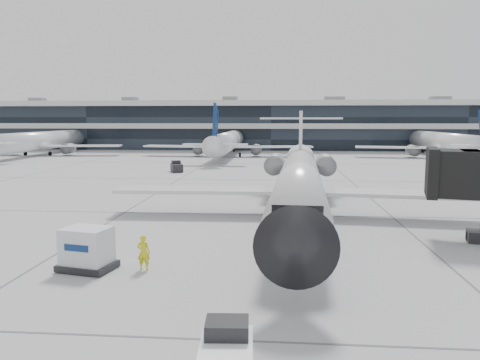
# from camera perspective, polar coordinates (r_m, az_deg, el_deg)

# --- Properties ---
(ground) EXTENTS (220.00, 220.00, 0.00)m
(ground) POSITION_cam_1_polar(r_m,az_deg,el_deg) (34.96, 1.88, -4.25)
(ground) COLOR gray
(ground) RESTS_ON ground
(terminal) EXTENTS (170.00, 22.00, 10.00)m
(terminal) POSITION_cam_1_polar(r_m,az_deg,el_deg) (116.22, 3.89, 6.41)
(terminal) COLOR black
(terminal) RESTS_ON ground
(bg_jet_left) EXTENTS (32.00, 40.00, 9.60)m
(bg_jet_left) POSITION_cam_1_polar(r_m,az_deg,el_deg) (100.91, -22.90, 2.84)
(bg_jet_left) COLOR white
(bg_jet_left) RESTS_ON ground
(bg_jet_center) EXTENTS (32.00, 40.00, 9.60)m
(bg_jet_center) POSITION_cam_1_polar(r_m,az_deg,el_deg) (89.99, -1.49, 2.94)
(bg_jet_center) COLOR white
(bg_jet_center) RESTS_ON ground
(bg_jet_right) EXTENTS (32.00, 40.00, 9.60)m
(bg_jet_right) POSITION_cam_1_polar(r_m,az_deg,el_deg) (94.48, 23.43, 2.54)
(bg_jet_right) COLOR white
(bg_jet_right) RESTS_ON ground
(regional_jet) EXTENTS (27.36, 34.13, 7.88)m
(regional_jet) POSITION_cam_1_polar(r_m,az_deg,el_deg) (34.08, 7.25, -0.02)
(regional_jet) COLOR silver
(regional_jet) RESTS_ON ground
(ramp_worker) EXTENTS (0.64, 0.44, 1.70)m
(ramp_worker) POSITION_cam_1_polar(r_m,az_deg,el_deg) (22.71, -11.67, -8.65)
(ramp_worker) COLOR yellow
(ramp_worker) RESTS_ON ground
(baggage_tug) EXTENTS (1.57, 2.49, 1.53)m
(baggage_tug) POSITION_cam_1_polar(r_m,az_deg,el_deg) (13.53, -1.68, -20.81)
(baggage_tug) COLOR white
(baggage_tug) RESTS_ON ground
(cargo_uld) EXTENTS (2.76, 2.27, 1.99)m
(cargo_uld) POSITION_cam_1_polar(r_m,az_deg,el_deg) (23.39, -18.15, -8.03)
(cargo_uld) COLOR black
(cargo_uld) RESTS_ON ground
(traffic_cone) EXTENTS (0.34, 0.34, 0.50)m
(traffic_cone) POSITION_cam_1_polar(r_m,az_deg,el_deg) (45.46, -3.76, -1.23)
(traffic_cone) COLOR orange
(traffic_cone) RESTS_ON ground
(far_tug) EXTENTS (2.15, 2.69, 1.49)m
(far_tug) POSITION_cam_1_polar(r_m,az_deg,el_deg) (63.58, -7.74, 1.59)
(far_tug) COLOR black
(far_tug) RESTS_ON ground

